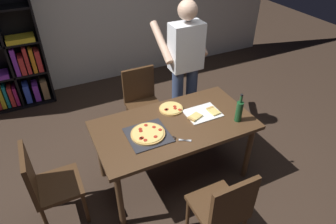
# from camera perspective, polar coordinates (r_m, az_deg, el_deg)

# --- Properties ---
(ground_plane) EXTENTS (12.00, 12.00, 0.00)m
(ground_plane) POSITION_cam_1_polar(r_m,az_deg,el_deg) (3.49, 1.09, -12.04)
(ground_plane) COLOR #38281E
(dining_table) EXTENTS (1.62, 0.86, 0.75)m
(dining_table) POSITION_cam_1_polar(r_m,az_deg,el_deg) (3.03, 1.23, -3.47)
(dining_table) COLOR #4C331E
(dining_table) RESTS_ON ground_plane
(chair_near_camera) EXTENTS (0.42, 0.42, 0.90)m
(chair_near_camera) POSITION_cam_1_polar(r_m,az_deg,el_deg) (2.61, 10.72, -17.75)
(chair_near_camera) COLOR #472D19
(chair_near_camera) RESTS_ON ground_plane
(chair_far_side) EXTENTS (0.42, 0.42, 0.90)m
(chair_far_side) POSITION_cam_1_polar(r_m,az_deg,el_deg) (3.80, -5.02, 2.57)
(chair_far_side) COLOR #472D19
(chair_far_side) RESTS_ON ground_plane
(chair_left_end) EXTENTS (0.42, 0.42, 0.90)m
(chair_left_end) POSITION_cam_1_polar(r_m,az_deg,el_deg) (2.95, -22.51, -12.56)
(chair_left_end) COLOR #472D19
(chair_left_end) RESTS_ON ground_plane
(person_serving_pizza) EXTENTS (0.55, 0.54, 1.75)m
(person_serving_pizza) POSITION_cam_1_polar(r_m,az_deg,el_deg) (3.56, 3.30, 9.26)
(person_serving_pizza) COLOR #38476B
(person_serving_pizza) RESTS_ON ground_plane
(pepperoni_pizza_on_tray) EXTENTS (0.39, 0.39, 0.04)m
(pepperoni_pizza_on_tray) POSITION_cam_1_polar(r_m,az_deg,el_deg) (2.83, -3.91, -4.30)
(pepperoni_pizza_on_tray) COLOR #2D2D33
(pepperoni_pizza_on_tray) RESTS_ON dining_table
(pizza_slices_on_towel) EXTENTS (0.38, 0.28, 0.03)m
(pizza_slices_on_towel) POSITION_cam_1_polar(r_m,az_deg,el_deg) (3.12, 6.80, -0.28)
(pizza_slices_on_towel) COLOR white
(pizza_slices_on_towel) RESTS_ON dining_table
(wine_bottle) EXTENTS (0.07, 0.07, 0.32)m
(wine_bottle) POSITION_cam_1_polar(r_m,az_deg,el_deg) (3.04, 13.60, 0.21)
(wine_bottle) COLOR #194723
(wine_bottle) RESTS_ON dining_table
(kitchen_scissors) EXTENTS (0.19, 0.15, 0.01)m
(kitchen_scissors) POSITION_cam_1_polar(r_m,az_deg,el_deg) (2.78, 1.86, -5.38)
(kitchen_scissors) COLOR silver
(kitchen_scissors) RESTS_ON dining_table
(second_pizza_plain) EXTENTS (0.26, 0.26, 0.03)m
(second_pizza_plain) POSITION_cam_1_polar(r_m,az_deg,el_deg) (3.17, 0.61, 0.68)
(second_pizza_plain) COLOR tan
(second_pizza_plain) RESTS_ON dining_table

